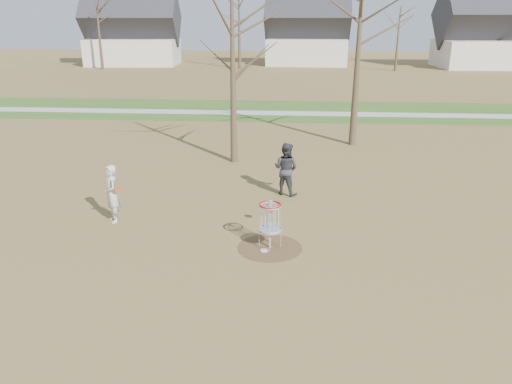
# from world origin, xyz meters

# --- Properties ---
(ground) EXTENTS (160.00, 160.00, 0.00)m
(ground) POSITION_xyz_m (0.00, 0.00, 0.00)
(ground) COLOR brown
(ground) RESTS_ON ground
(green_band) EXTENTS (160.00, 8.00, 0.01)m
(green_band) POSITION_xyz_m (0.00, 21.00, 0.01)
(green_band) COLOR #2D5119
(green_band) RESTS_ON ground
(footpath) EXTENTS (160.00, 1.50, 0.01)m
(footpath) POSITION_xyz_m (0.00, 20.00, 0.01)
(footpath) COLOR #9E9E99
(footpath) RESTS_ON green_band
(dirt_circle) EXTENTS (1.80, 1.80, 0.01)m
(dirt_circle) POSITION_xyz_m (0.00, 0.00, 0.01)
(dirt_circle) COLOR #47331E
(dirt_circle) RESTS_ON ground
(player_standing) EXTENTS (0.72, 0.79, 1.81)m
(player_standing) POSITION_xyz_m (-4.96, 1.54, 0.91)
(player_standing) COLOR #BDBDBD
(player_standing) RESTS_ON ground
(player_throwing) EXTENTS (1.14, 1.04, 1.90)m
(player_throwing) POSITION_xyz_m (0.34, 4.44, 0.95)
(player_throwing) COLOR #313336
(player_throwing) RESTS_ON ground
(disc_grounded) EXTENTS (0.22, 0.22, 0.02)m
(disc_grounded) POSITION_xyz_m (-0.15, -0.22, 0.02)
(disc_grounded) COLOR silver
(disc_grounded) RESTS_ON dirt_circle
(discs_in_play) EXTENTS (4.90, 0.23, 0.34)m
(discs_in_play) POSITION_xyz_m (-2.23, 1.33, 1.00)
(discs_in_play) COLOR orange
(discs_in_play) RESTS_ON ground
(disc_golf_basket) EXTENTS (0.64, 0.64, 1.35)m
(disc_golf_basket) POSITION_xyz_m (0.00, 0.00, 0.91)
(disc_golf_basket) COLOR #9EA3AD
(disc_golf_basket) RESTS_ON ground
(bare_trees) EXTENTS (52.62, 44.98, 9.00)m
(bare_trees) POSITION_xyz_m (1.78, 35.79, 5.35)
(bare_trees) COLOR #382B1E
(bare_trees) RESTS_ON ground
(houses_row) EXTENTS (56.51, 10.01, 7.26)m
(houses_row) POSITION_xyz_m (4.32, 52.56, 3.52)
(houses_row) COLOR silver
(houses_row) RESTS_ON ground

